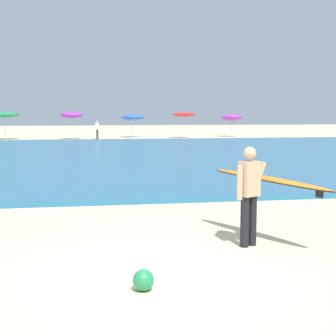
{
  "coord_description": "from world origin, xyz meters",
  "views": [
    {
      "loc": [
        -0.98,
        -6.74,
        2.31
      ],
      "look_at": [
        0.73,
        3.69,
        1.1
      ],
      "focal_mm": 52.22,
      "sensor_mm": 36.0,
      "label": 1
    }
  ],
  "objects": [
    {
      "name": "beachgoer_near_row_left",
      "position": [
        -0.18,
        35.61,
        0.84
      ],
      "size": [
        0.32,
        0.2,
        1.58
      ],
      "color": "#383842",
      "rests_on": "ground"
    },
    {
      "name": "beach_ball",
      "position": [
        -0.31,
        -0.65,
        0.14
      ],
      "size": [
        0.28,
        0.28,
        0.28
      ],
      "primitive_type": "sphere",
      "color": "#23844C",
      "rests_on": "ground"
    },
    {
      "name": "ground_plane",
      "position": [
        0.0,
        0.0,
        0.0
      ],
      "size": [
        160.0,
        160.0,
        0.0
      ],
      "primitive_type": "plane",
      "color": "beige"
    },
    {
      "name": "surfer_with_board",
      "position": [
        1.95,
        1.3,
        1.03
      ],
      "size": [
        1.54,
        2.57,
        1.73
      ],
      "color": "black",
      "rests_on": "ground"
    },
    {
      "name": "beach_umbrella_1",
      "position": [
        -7.82,
        36.27,
        2.1
      ],
      "size": [
        2.26,
        2.26,
        2.37
      ],
      "color": "beige",
      "rests_on": "ground"
    },
    {
      "name": "beach_umbrella_4",
      "position": [
        7.57,
        36.47,
        2.1
      ],
      "size": [
        2.03,
        2.05,
        2.37
      ],
      "color": "beige",
      "rests_on": "ground"
    },
    {
      "name": "beach_umbrella_5",
      "position": [
        12.47,
        37.93,
        1.81
      ],
      "size": [
        1.92,
        1.95,
        2.17
      ],
      "color": "beige",
      "rests_on": "ground"
    },
    {
      "name": "sea",
      "position": [
        0.0,
        19.3,
        0.07
      ],
      "size": [
        120.0,
        28.0,
        0.14
      ],
      "primitive_type": "cube",
      "color": "teal",
      "rests_on": "ground"
    },
    {
      "name": "beach_umbrella_2",
      "position": [
        -2.31,
        35.71,
        2.09
      ],
      "size": [
        1.88,
        1.89,
        2.4
      ],
      "color": "beige",
      "rests_on": "ground"
    },
    {
      "name": "beach_umbrella_3",
      "position": [
        3.1,
        38.03,
        1.84
      ],
      "size": [
        2.14,
        2.16,
        2.15
      ],
      "color": "beige",
      "rests_on": "ground"
    }
  ]
}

